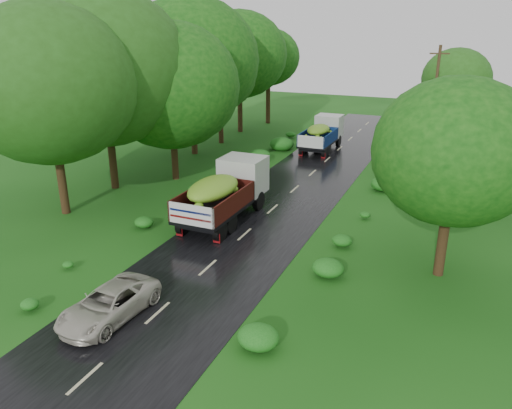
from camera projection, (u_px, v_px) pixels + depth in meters
The scene contains 10 objects.
ground at pixel (158, 313), 18.89m from camera, with size 120.00×120.00×0.00m, color #12430E.
road at pixel (218, 258), 23.20m from camera, with size 6.50×80.00×0.02m, color black.
road_lines at pixel (227, 250), 24.06m from camera, with size 0.12×69.60×0.00m.
truck_near at pixel (227, 190), 27.35m from camera, with size 2.61×7.13×2.98m.
truck_far at pixel (323, 132), 42.14m from camera, with size 2.31×6.32×2.65m.
car at pixel (109, 304), 18.37m from camera, with size 1.95×4.24×1.18m, color #BAB5A5.
utility_pole at pixel (434, 100), 39.84m from camera, with size 1.50×0.41×8.63m.
trees_left at pixel (181, 68), 37.05m from camera, with size 7.09×33.19×9.79m.
trees_right at pixel (459, 109), 31.74m from camera, with size 5.61×33.36×7.14m.
shrubs at pixel (284, 193), 30.84m from camera, with size 11.90×44.00×0.70m.
Camera 1 is at (9.81, -13.51, 10.44)m, focal length 35.00 mm.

